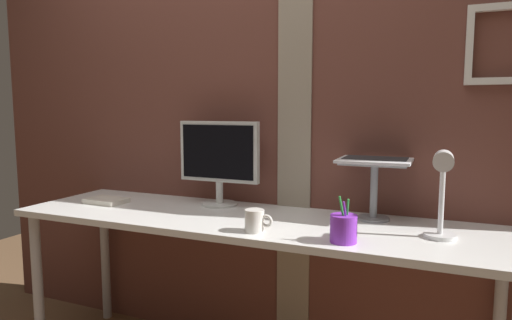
{
  "coord_description": "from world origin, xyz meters",
  "views": [
    {
      "loc": [
        0.92,
        -1.68,
        1.26
      ],
      "look_at": [
        0.12,
        0.2,
        1.03
      ],
      "focal_mm": 31.19,
      "sensor_mm": 36.0,
      "label": 1
    }
  ],
  "objects_px": {
    "desk_lamp": "(442,186)",
    "monitor": "(219,156)",
    "coffee_mug": "(255,221)",
    "laptop": "(378,147)",
    "pen_cup": "(344,228)"
  },
  "relations": [
    {
      "from": "monitor",
      "to": "desk_lamp",
      "type": "height_order",
      "value": "monitor"
    },
    {
      "from": "laptop",
      "to": "coffee_mug",
      "type": "height_order",
      "value": "laptop"
    },
    {
      "from": "monitor",
      "to": "coffee_mug",
      "type": "xyz_separation_m",
      "value": [
        0.36,
        -0.38,
        -0.2
      ]
    },
    {
      "from": "monitor",
      "to": "laptop",
      "type": "xyz_separation_m",
      "value": [
        0.76,
        0.07,
        0.07
      ]
    },
    {
      "from": "coffee_mug",
      "to": "laptop",
      "type": "bearing_deg",
      "value": 48.6
    },
    {
      "from": "desk_lamp",
      "to": "coffee_mug",
      "type": "bearing_deg",
      "value": -167.75
    },
    {
      "from": "desk_lamp",
      "to": "monitor",
      "type": "bearing_deg",
      "value": 167.27
    },
    {
      "from": "coffee_mug",
      "to": "desk_lamp",
      "type": "bearing_deg",
      "value": 12.25
    },
    {
      "from": "pen_cup",
      "to": "coffee_mug",
      "type": "height_order",
      "value": "pen_cup"
    },
    {
      "from": "desk_lamp",
      "to": "pen_cup",
      "type": "height_order",
      "value": "desk_lamp"
    },
    {
      "from": "pen_cup",
      "to": "coffee_mug",
      "type": "distance_m",
      "value": 0.35
    },
    {
      "from": "coffee_mug",
      "to": "pen_cup",
      "type": "bearing_deg",
      "value": -0.02
    },
    {
      "from": "monitor",
      "to": "pen_cup",
      "type": "xyz_separation_m",
      "value": [
        0.71,
        -0.38,
        -0.2
      ]
    },
    {
      "from": "monitor",
      "to": "desk_lamp",
      "type": "bearing_deg",
      "value": -12.73
    },
    {
      "from": "pen_cup",
      "to": "coffee_mug",
      "type": "relative_size",
      "value": 1.5
    }
  ]
}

